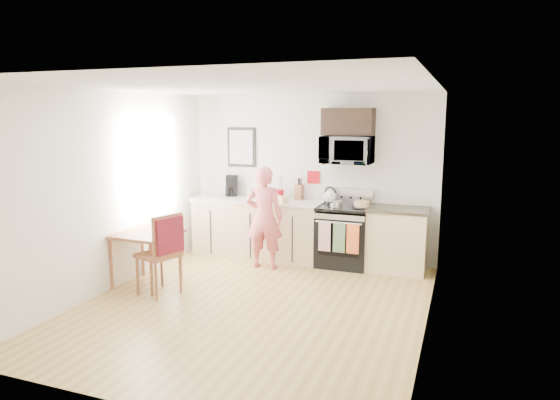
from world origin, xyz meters
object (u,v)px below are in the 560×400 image
(chair, at_px, (165,244))
(microwave, at_px, (347,150))
(range, at_px, (344,237))
(dining_table, at_px, (146,238))
(cake, at_px, (362,205))
(person, at_px, (264,217))

(chair, bearing_deg, microwave, 69.44)
(range, relative_size, chair, 1.09)
(microwave, relative_size, dining_table, 0.97)
(microwave, bearing_deg, cake, -26.68)
(range, xyz_separation_m, cake, (0.28, -0.03, 0.53))
(person, xyz_separation_m, cake, (1.36, 0.49, 0.20))
(person, height_order, chair, person)
(microwave, height_order, chair, microwave)
(dining_table, bearing_deg, person, 47.15)
(microwave, height_order, person, microwave)
(range, height_order, dining_table, range)
(cake, bearing_deg, range, 172.96)
(chair, bearing_deg, dining_table, 168.75)
(cake, bearing_deg, microwave, 153.32)
(microwave, xyz_separation_m, cake, (0.28, -0.14, -0.79))
(chair, xyz_separation_m, cake, (2.06, 2.06, 0.28))
(chair, bearing_deg, person, 84.52)
(microwave, xyz_separation_m, chair, (-1.79, -2.20, -1.07))
(person, xyz_separation_m, chair, (-0.70, -1.57, -0.09))
(person, bearing_deg, microwave, -155.91)
(person, distance_m, cake, 1.46)
(dining_table, distance_m, chair, 0.57)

